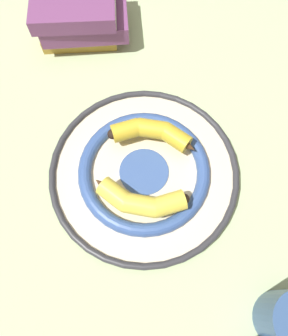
{
  "coord_description": "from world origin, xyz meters",
  "views": [
    {
      "loc": [
        0.07,
        -0.23,
        0.61
      ],
      "look_at": [
        0.02,
        -0.01,
        0.03
      ],
      "focal_mm": 35.0,
      "sensor_mm": 36.0,
      "label": 1
    }
  ],
  "objects": [
    {
      "name": "book_stack",
      "position": [
        -0.18,
        0.31,
        0.06
      ],
      "size": [
        0.23,
        0.19,
        0.11
      ],
      "rotation": [
        0.0,
        0.0,
        0.14
      ],
      "color": "#B28933",
      "rests_on": "ground_plane"
    },
    {
      "name": "banana_b",
      "position": [
        0.03,
        0.06,
        0.05
      ],
      "size": [
        0.18,
        0.06,
        0.04
      ],
      "rotation": [
        0.0,
        0.0,
        9.45
      ],
      "color": "gold",
      "rests_on": "decorative_bowl"
    },
    {
      "name": "ground_plane",
      "position": [
        0.0,
        0.0,
        0.0
      ],
      "size": [
        2.8,
        2.8,
        0.0
      ],
      "primitive_type": "plane",
      "color": "#B2C693"
    },
    {
      "name": "decorative_bowl",
      "position": [
        0.02,
        -0.01,
        0.01
      ],
      "size": [
        0.37,
        0.37,
        0.03
      ],
      "color": "beige",
      "rests_on": "ground_plane"
    },
    {
      "name": "banana_a",
      "position": [
        0.03,
        -0.08,
        0.05
      ],
      "size": [
        0.18,
        0.06,
        0.04
      ],
      "rotation": [
        0.0,
        0.0,
        6.3
      ],
      "color": "yellow",
      "rests_on": "decorative_bowl"
    }
  ]
}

